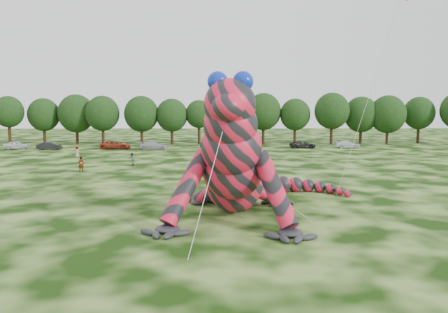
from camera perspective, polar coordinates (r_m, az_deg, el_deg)
name	(u,v)px	position (r m, az deg, el deg)	size (l,w,h in m)	color
ground	(151,219)	(29.62, -9.54, -8.05)	(240.00, 240.00, 0.00)	#16330A
inflatable_gecko	(236,144)	(30.94, 1.60, 1.64)	(16.08, 19.10, 9.55)	red
flying_kite	(398,8)	(34.96, 21.79, 17.55)	(4.05, 4.51, 16.48)	red
tree_3	(9,120)	(94.37, -26.28, 4.25)	(5.81, 5.23, 9.44)	black
tree_4	(44,121)	(93.49, -22.46, 4.30)	(6.22, 5.60, 9.06)	black
tree_5	(77,119)	(91.05, -18.70, 4.63)	(7.16, 6.44, 9.80)	black
tree_6	(103,120)	(87.84, -15.57, 4.58)	(6.52, 5.86, 9.49)	black
tree_7	(141,120)	(86.40, -10.73, 4.67)	(6.68, 6.01, 9.48)	black
tree_8	(172,122)	(85.81, -6.83, 4.55)	(6.14, 5.53, 8.94)	black
tree_9	(199,122)	(85.81, -3.28, 4.50)	(5.27, 4.74, 8.68)	black
tree_10	(231,117)	(87.00, 0.93, 5.13)	(7.09, 6.38, 10.50)	black
tree_11	(263,118)	(87.09, 5.16, 4.97)	(7.01, 6.31, 10.07)	black
tree_12	(295,121)	(87.55, 9.26, 4.56)	(5.99, 5.39, 8.97)	black
tree_13	(332,118)	(88.49, 13.89, 4.85)	(6.83, 6.15, 10.13)	black
tree_14	(361,120)	(91.85, 17.46, 4.57)	(6.82, 6.14, 9.40)	black
tree_15	(388,120)	(92.68, 20.60, 4.54)	(7.17, 6.45, 9.63)	black
tree_16	(419,120)	(96.92, 24.09, 4.38)	(6.26, 5.63, 9.37)	black
car_0	(17,145)	(84.26, -25.47, 1.36)	(1.67, 4.16, 1.42)	silver
car_1	(49,146)	(80.50, -21.86, 1.28)	(1.42, 4.08, 1.35)	black
car_2	(116,145)	(78.55, -13.98, 1.49)	(2.46, 5.34, 1.49)	maroon
car_3	(154,146)	(75.66, -9.13, 1.40)	(2.01, 4.94, 1.43)	#A9ACB2
car_4	(210,144)	(78.40, -1.79, 1.59)	(1.49, 3.69, 1.26)	#111348
car_5	(244,146)	(75.39, 2.65, 1.43)	(1.45, 4.15, 1.37)	beige
car_6	(303,144)	(79.22, 10.27, 1.55)	(2.15, 4.66, 1.30)	black
car_7	(348,145)	(80.94, 15.84, 1.52)	(1.83, 4.49, 1.30)	white
spectator_2	(255,155)	(59.28, 4.04, 0.14)	(1.04, 0.60, 1.61)	gray
spectator_0	(81,164)	(52.13, -18.18, -0.97)	(0.65, 0.42, 1.77)	gray
spectator_4	(77,152)	(67.26, -18.64, 0.58)	(0.79, 0.52, 1.62)	gray
spectator_1	(132,159)	(56.16, -11.95, -0.36)	(0.77, 0.60, 1.58)	gray
spectator_5	(208,167)	(47.41, -2.13, -1.34)	(1.68, 0.54, 1.82)	gray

